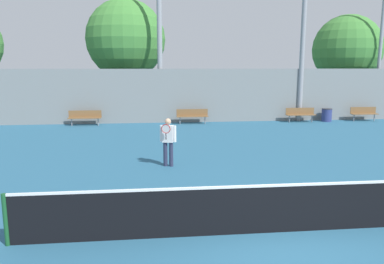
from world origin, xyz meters
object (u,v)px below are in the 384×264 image
Objects in this scene: light_pole_center_back at (384,4)px; bench_courtside_near at (300,113)px; light_pole_far_right at (159,10)px; bench_by_gate at (364,112)px; bench_courtside_far at (192,115)px; tennis_net at (273,208)px; bench_adjacent_court at (85,116)px; tree_green_broad at (347,49)px; trash_bin at (327,115)px; tree_green_tall at (126,39)px; tennis_player at (168,139)px; light_pole_near_left at (304,23)px.

bench_courtside_near is at bearing -168.96° from light_pole_center_back.
light_pole_far_right is (-8.53, 0.89, 6.07)m from bench_courtside_near.
bench_by_gate is (4.12, -0.00, -0.00)m from bench_courtside_near.
bench_courtside_far is 6.41m from light_pole_far_right.
light_pole_far_right is at bearing 174.08° from bench_courtside_near.
tennis_net is 16.29m from bench_courtside_near.
tree_green_broad is at bearing 11.43° from bench_adjacent_court.
bench_courtside_far reaches higher than trash_bin.
trash_bin is (-2.39, 0.06, -0.14)m from bench_by_gate.
bench_by_gate is 0.14× the size of light_pole_far_right.
tree_green_broad is at bearing -0.59° from tree_green_tall.
tennis_player is 13.95m from tree_green_tall.
tree_green_tall is at bearing 116.04° from tennis_player.
bench_courtside_far is 0.17× the size of light_pole_near_left.
tree_green_broad is at bearing 17.42° from bench_courtside_far.
bench_adjacent_court is 17.04m from bench_by_gate.
light_pole_near_left is at bearing -174.72° from light_pole_center_back.
bench_courtside_far is 8.41m from trash_bin.
light_pole_far_right is at bearing 175.38° from trash_bin.
light_pole_near_left reaches higher than tree_green_tall.
light_pole_near_left is (6.80, 15.46, 5.45)m from tennis_net.
tennis_player is at bearing -132.19° from bench_courtside_near.
light_pole_center_back is 16.58m from tree_green_tall.
bench_courtside_near is 0.15× the size of light_pole_center_back.
tennis_net is 0.88× the size of light_pole_far_right.
light_pole_far_right reaches higher than tennis_net.
tree_green_tall is (-12.42, 3.65, 4.73)m from trash_bin.
bench_courtside_near is 1.07× the size of bench_by_gate.
tennis_net is 17.00m from light_pole_far_right.
bench_adjacent_court is 0.17× the size of light_pole_near_left.
bench_courtside_far is at bearing 90.15° from tennis_net.
tennis_player is at bearing -131.01° from light_pole_near_left.
light_pole_near_left is 11.33m from tree_green_tall.
bench_by_gate reaches higher than trash_bin.
tree_green_broad reaches higher than bench_adjacent_court.
tree_green_tall is at bearing 102.31° from tennis_net.
bench_adjacent_court is at bearing -168.57° from tree_green_broad.
tennis_player is 10.40m from bench_adjacent_court.
bench_by_gate is 14.06m from light_pole_far_right.
tennis_player is at bearing -80.69° from tree_green_tall.
tree_green_tall is (-14.82, 3.71, 4.59)m from bench_by_gate.
bench_courtside_near is 5.47m from light_pole_near_left.
bench_by_gate is at bearing 53.40° from tennis_player.
bench_courtside_far is at bearing -162.58° from tree_green_broad.
tree_green_broad is (-0.91, 2.47, -2.67)m from light_pole_center_back.
light_pole_far_right is at bearing -52.54° from tree_green_tall.
tennis_player is 0.92× the size of bench_courtside_near.
bench_adjacent_court is at bearing 180.00° from bench_courtside_near.
tree_green_tall is (-2.15, 13.13, 4.19)m from tennis_player.
bench_adjacent_court is 0.15× the size of light_pole_center_back.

